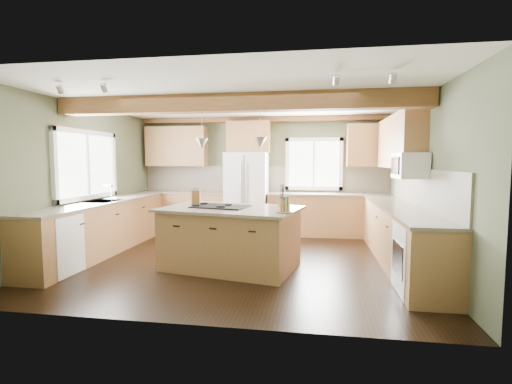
# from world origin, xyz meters

# --- Properties ---
(floor) EXTENTS (5.60, 5.60, 0.00)m
(floor) POSITION_xyz_m (0.00, 0.00, 0.00)
(floor) COLOR black
(floor) RESTS_ON ground
(ceiling) EXTENTS (5.60, 5.60, 0.00)m
(ceiling) POSITION_xyz_m (0.00, 0.00, 2.60)
(ceiling) COLOR silver
(ceiling) RESTS_ON wall_back
(wall_back) EXTENTS (5.60, 0.00, 5.60)m
(wall_back) POSITION_xyz_m (0.00, 2.50, 1.30)
(wall_back) COLOR #454E37
(wall_back) RESTS_ON ground
(wall_left) EXTENTS (0.00, 5.00, 5.00)m
(wall_left) POSITION_xyz_m (-2.80, 0.00, 1.30)
(wall_left) COLOR #454E37
(wall_left) RESTS_ON ground
(wall_right) EXTENTS (0.00, 5.00, 5.00)m
(wall_right) POSITION_xyz_m (2.80, 0.00, 1.30)
(wall_right) COLOR #454E37
(wall_right) RESTS_ON ground
(ceiling_beam) EXTENTS (5.55, 0.26, 0.26)m
(ceiling_beam) POSITION_xyz_m (0.00, -0.50, 2.47)
(ceiling_beam) COLOR #4C2D15
(ceiling_beam) RESTS_ON ceiling
(soffit_trim) EXTENTS (5.55, 0.20, 0.10)m
(soffit_trim) POSITION_xyz_m (0.00, 2.40, 2.54)
(soffit_trim) COLOR #4C2D15
(soffit_trim) RESTS_ON ceiling
(backsplash_back) EXTENTS (5.58, 0.03, 0.58)m
(backsplash_back) POSITION_xyz_m (0.00, 2.48, 1.21)
(backsplash_back) COLOR brown
(backsplash_back) RESTS_ON wall_back
(backsplash_right) EXTENTS (0.03, 3.70, 0.58)m
(backsplash_right) POSITION_xyz_m (2.78, 0.05, 1.21)
(backsplash_right) COLOR brown
(backsplash_right) RESTS_ON wall_right
(base_cab_back_left) EXTENTS (2.02, 0.60, 0.88)m
(base_cab_back_left) POSITION_xyz_m (-1.79, 2.20, 0.44)
(base_cab_back_left) COLOR brown
(base_cab_back_left) RESTS_ON floor
(counter_back_left) EXTENTS (2.06, 0.64, 0.04)m
(counter_back_left) POSITION_xyz_m (-1.79, 2.20, 0.90)
(counter_back_left) COLOR brown
(counter_back_left) RESTS_ON base_cab_back_left
(base_cab_back_right) EXTENTS (2.62, 0.60, 0.88)m
(base_cab_back_right) POSITION_xyz_m (1.49, 2.20, 0.44)
(base_cab_back_right) COLOR brown
(base_cab_back_right) RESTS_ON floor
(counter_back_right) EXTENTS (2.66, 0.64, 0.04)m
(counter_back_right) POSITION_xyz_m (1.49, 2.20, 0.90)
(counter_back_right) COLOR brown
(counter_back_right) RESTS_ON base_cab_back_right
(base_cab_left) EXTENTS (0.60, 3.70, 0.88)m
(base_cab_left) POSITION_xyz_m (-2.50, 0.05, 0.44)
(base_cab_left) COLOR brown
(base_cab_left) RESTS_ON floor
(counter_left) EXTENTS (0.64, 3.74, 0.04)m
(counter_left) POSITION_xyz_m (-2.50, 0.05, 0.90)
(counter_left) COLOR brown
(counter_left) RESTS_ON base_cab_left
(base_cab_right) EXTENTS (0.60, 3.70, 0.88)m
(base_cab_right) POSITION_xyz_m (2.50, 0.05, 0.44)
(base_cab_right) COLOR brown
(base_cab_right) RESTS_ON floor
(counter_right) EXTENTS (0.64, 3.74, 0.04)m
(counter_right) POSITION_xyz_m (2.50, 0.05, 0.90)
(counter_right) COLOR brown
(counter_right) RESTS_ON base_cab_right
(upper_cab_back_left) EXTENTS (1.40, 0.35, 0.90)m
(upper_cab_back_left) POSITION_xyz_m (-1.99, 2.33, 1.95)
(upper_cab_back_left) COLOR brown
(upper_cab_back_left) RESTS_ON wall_back
(upper_cab_over_fridge) EXTENTS (0.96, 0.35, 0.70)m
(upper_cab_over_fridge) POSITION_xyz_m (-0.30, 2.33, 2.15)
(upper_cab_over_fridge) COLOR brown
(upper_cab_over_fridge) RESTS_ON wall_back
(upper_cab_right) EXTENTS (0.35, 2.20, 0.90)m
(upper_cab_right) POSITION_xyz_m (2.62, 0.90, 1.95)
(upper_cab_right) COLOR brown
(upper_cab_right) RESTS_ON wall_right
(upper_cab_back_corner) EXTENTS (0.90, 0.35, 0.90)m
(upper_cab_back_corner) POSITION_xyz_m (2.30, 2.33, 1.95)
(upper_cab_back_corner) COLOR brown
(upper_cab_back_corner) RESTS_ON wall_back
(window_left) EXTENTS (0.04, 1.60, 1.05)m
(window_left) POSITION_xyz_m (-2.78, 0.05, 1.55)
(window_left) COLOR white
(window_left) RESTS_ON wall_left
(window_back) EXTENTS (1.10, 0.04, 1.00)m
(window_back) POSITION_xyz_m (1.15, 2.48, 1.55)
(window_back) COLOR white
(window_back) RESTS_ON wall_back
(sink) EXTENTS (0.50, 0.65, 0.03)m
(sink) POSITION_xyz_m (-2.50, 0.05, 0.91)
(sink) COLOR #262628
(sink) RESTS_ON counter_left
(faucet) EXTENTS (0.02, 0.02, 0.28)m
(faucet) POSITION_xyz_m (-2.32, 0.05, 1.05)
(faucet) COLOR #B2B2B7
(faucet) RESTS_ON sink
(dishwasher) EXTENTS (0.60, 0.60, 0.84)m
(dishwasher) POSITION_xyz_m (-2.49, -1.25, 0.43)
(dishwasher) COLOR white
(dishwasher) RESTS_ON floor
(oven) EXTENTS (0.60, 0.72, 0.84)m
(oven) POSITION_xyz_m (2.49, -1.25, 0.43)
(oven) COLOR white
(oven) RESTS_ON floor
(microwave) EXTENTS (0.40, 0.70, 0.38)m
(microwave) POSITION_xyz_m (2.58, -0.05, 1.55)
(microwave) COLOR white
(microwave) RESTS_ON wall_right
(pendant_left) EXTENTS (0.18, 0.18, 0.16)m
(pendant_left) POSITION_xyz_m (-0.54, -0.40, 1.88)
(pendant_left) COLOR #B2B2B7
(pendant_left) RESTS_ON ceiling
(pendant_right) EXTENTS (0.18, 0.18, 0.16)m
(pendant_right) POSITION_xyz_m (0.39, -0.59, 1.88)
(pendant_right) COLOR #B2B2B7
(pendant_right) RESTS_ON ceiling
(refrigerator) EXTENTS (0.90, 0.74, 1.80)m
(refrigerator) POSITION_xyz_m (-0.30, 2.12, 0.90)
(refrigerator) COLOR silver
(refrigerator) RESTS_ON floor
(island) EXTENTS (2.08, 1.51, 0.88)m
(island) POSITION_xyz_m (-0.07, -0.50, 0.44)
(island) COLOR brown
(island) RESTS_ON floor
(island_top) EXTENTS (2.23, 1.66, 0.04)m
(island_top) POSITION_xyz_m (-0.07, -0.50, 0.90)
(island_top) COLOR brown
(island_top) RESTS_ON island
(cooktop) EXTENTS (0.91, 0.70, 0.02)m
(cooktop) POSITION_xyz_m (-0.23, -0.47, 0.93)
(cooktop) COLOR black
(cooktop) RESTS_ON island_top
(knife_block) EXTENTS (0.14, 0.11, 0.22)m
(knife_block) POSITION_xyz_m (-0.75, -0.08, 1.03)
(knife_block) COLOR brown
(knife_block) RESTS_ON island_top
(utensil_crock) EXTENTS (0.13, 0.13, 0.16)m
(utensil_crock) POSITION_xyz_m (0.68, -0.22, 1.00)
(utensil_crock) COLOR #362E2B
(utensil_crock) RESTS_ON island_top
(bottle_tray) EXTENTS (0.28, 0.28, 0.21)m
(bottle_tray) POSITION_xyz_m (0.77, -0.90, 1.02)
(bottle_tray) COLOR brown
(bottle_tray) RESTS_ON island_top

